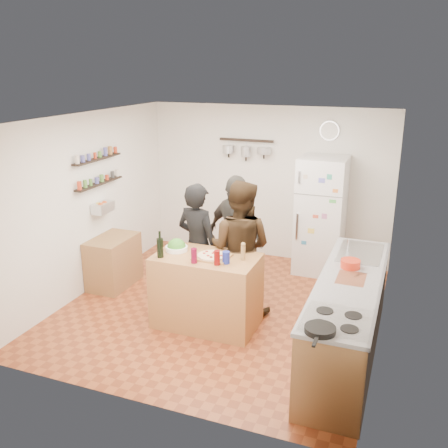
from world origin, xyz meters
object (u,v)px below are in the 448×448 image
at_px(skillet, 320,329).
at_px(side_table, 113,262).
at_px(pepper_mill, 243,253).
at_px(red_bowl, 350,264).
at_px(counter_run, 347,319).
at_px(wall_clock, 330,131).
at_px(fridge, 321,216).
at_px(person_left, 198,246).
at_px(person_center, 240,248).
at_px(prep_island, 207,291).
at_px(salt_canister, 226,258).
at_px(salad_bowl, 177,248).
at_px(person_back, 236,236).
at_px(wine_bottle, 160,248).

relative_size(skillet, side_table, 0.34).
height_order(pepper_mill, red_bowl, pepper_mill).
height_order(counter_run, wall_clock, wall_clock).
bearing_deg(fridge, person_left, -126.41).
bearing_deg(person_center, prep_island, 63.76).
height_order(counter_run, skillet, skillet).
distance_m(prep_island, side_table, 1.83).
bearing_deg(fridge, side_table, -148.94).
xyz_separation_m(salt_canister, counter_run, (1.41, 0.03, -0.53)).
bearing_deg(red_bowl, pepper_mill, -171.01).
distance_m(salad_bowl, pepper_mill, 0.87).
relative_size(salad_bowl, salt_canister, 1.93).
height_order(red_bowl, side_table, red_bowl).
bearing_deg(pepper_mill, skillet, -49.39).
height_order(prep_island, red_bowl, red_bowl).
xyz_separation_m(person_back, red_bowl, (1.64, -0.75, 0.12)).
relative_size(person_left, counter_run, 0.64).
bearing_deg(prep_island, fridge, 66.51).
distance_m(salt_canister, fridge, 2.43).
xyz_separation_m(counter_run, red_bowl, (-0.05, 0.33, 0.52)).
xyz_separation_m(pepper_mill, salt_canister, (-0.15, -0.17, -0.02)).
bearing_deg(side_table, red_bowl, -5.92).
relative_size(person_left, red_bowl, 7.62).
relative_size(salad_bowl, red_bowl, 1.25).
relative_size(wine_bottle, person_left, 0.14).
distance_m(pepper_mill, fridge, 2.23).
bearing_deg(fridge, counter_run, -71.94).
relative_size(salad_bowl, wine_bottle, 1.17).
relative_size(prep_island, red_bowl, 5.67).
distance_m(person_left, counter_run, 2.15).
bearing_deg(skillet, wall_clock, 99.59).
bearing_deg(salt_canister, wine_bottle, -172.87).
height_order(counter_run, side_table, counter_run).
height_order(person_left, person_back, person_back).
bearing_deg(wine_bottle, pepper_mill, 15.87).
relative_size(pepper_mill, person_left, 0.10).
distance_m(salad_bowl, person_left, 0.44).
xyz_separation_m(person_back, fridge, (0.94, 1.22, 0.05)).
xyz_separation_m(person_left, fridge, (1.28, 1.74, 0.06)).
bearing_deg(fridge, salad_bowl, -122.57).
height_order(salad_bowl, skillet, skillet).
bearing_deg(salt_canister, person_back, 104.08).
distance_m(person_back, fridge, 1.54).
distance_m(wall_clock, side_table, 3.77).
height_order(person_back, skillet, person_back).
height_order(wall_clock, side_table, wall_clock).
relative_size(prep_island, person_center, 0.71).
height_order(person_left, wall_clock, wall_clock).
distance_m(wine_bottle, skillet, 2.38).
xyz_separation_m(red_bowl, wall_clock, (-0.70, 2.30, 1.18)).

